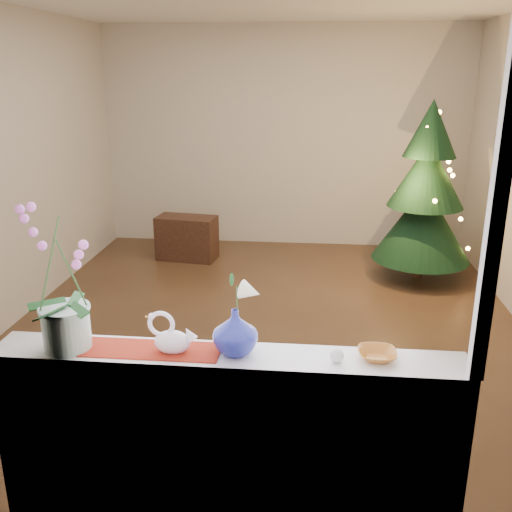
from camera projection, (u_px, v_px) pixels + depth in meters
The scene contains 16 objects.
ground at pixel (267, 321), 5.14m from camera, with size 5.00×5.00×0.00m, color #3E2819.
wall_back at pixel (284, 139), 7.09m from camera, with size 4.50×0.10×2.70m, color beige.
wall_front at pixel (220, 276), 2.36m from camera, with size 4.50×0.10×2.70m, color beige.
wall_left at pixel (10, 168), 4.94m from camera, with size 0.10×5.00×2.70m, color beige.
window_apron at pixel (225, 454), 2.68m from camera, with size 2.20×0.08×0.88m, color white.
windowsill at pixel (226, 358), 2.62m from camera, with size 2.20×0.26×0.04m, color white.
window_frame at pixel (219, 191), 2.28m from camera, with size 2.22×0.06×1.60m, color white, non-canonical shape.
runner at pixel (146, 349), 2.65m from camera, with size 0.70×0.20×0.01m, color maroon.
orchid_pot at pixel (61, 279), 2.56m from camera, with size 0.24×0.24×0.69m, color silver, non-canonical shape.
swan at pixel (172, 333), 2.60m from camera, with size 0.23×0.10×0.19m, color white, non-canonical shape.
blue_vase at pixel (235, 328), 2.58m from camera, with size 0.24×0.24×0.25m, color navy.
lily at pixel (235, 284), 2.52m from camera, with size 0.14×0.08×0.19m, color white, non-canonical shape.
paperweight at pixel (337, 356), 2.53m from camera, with size 0.06×0.06×0.06m, color silver.
amber_dish at pixel (377, 355), 2.56m from camera, with size 0.15×0.15×0.04m, color #AA6524.
xmas_tree at pixel (426, 192), 5.94m from camera, with size 1.03×1.03×1.89m, color black, non-canonical shape.
side_table at pixel (187, 238), 6.78m from camera, with size 0.69×0.35×0.52m, color black.
Camera 1 is at (0.37, -4.69, 2.16)m, focal length 40.00 mm.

